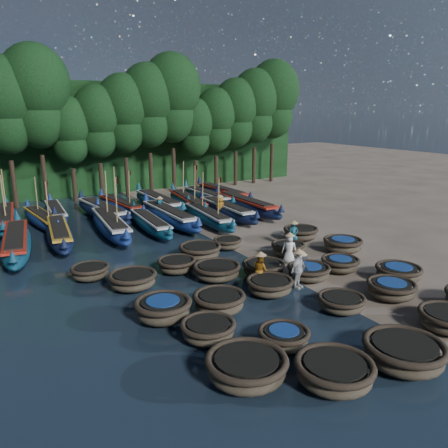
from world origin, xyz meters
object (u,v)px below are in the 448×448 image
coracle_8 (391,289)px  fisherman_5 (160,208)px  coracle_16 (217,271)px  long_boat_14 (159,202)px  fisherman_0 (289,247)px  coracle_1 (334,372)px  coracle_11 (219,302)px  long_boat_2 (59,233)px  long_boat_16 (207,197)px  coracle_12 (270,286)px  coracle_2 (404,353)px  coracle_19 (343,244)px  coracle_3 (448,319)px  fisherman_1 (293,233)px  coracle_13 (309,272)px  long_boat_5 (169,216)px  long_boat_6 (208,217)px  fisherman_2 (260,268)px  long_boat_11 (56,212)px  coracle_15 (133,280)px  coracle_20 (90,272)px  fisherman_6 (220,207)px  coracle_0 (247,367)px  coracle_6 (284,337)px  long_boat_13 (121,206)px  long_boat_3 (111,225)px  coracle_7 (341,302)px  long_boat_7 (226,210)px  coracle_9 (398,272)px  coracle_14 (340,264)px  long_boat_9 (5,218)px  long_boat_8 (246,205)px  long_boat_10 (42,219)px  coracle_22 (200,251)px  long_boat_15 (187,202)px  coracle_21 (177,265)px  long_boat_12 (103,211)px  fisherman_3 (301,268)px  coracle_18 (288,248)px

coracle_8 → fisherman_5: size_ratio=1.12×
coracle_16 → long_boat_14: (3.24, 14.66, 0.19)m
fisherman_0 → coracle_1: bearing=94.0°
coracle_11 → long_boat_2: (-3.45, 12.76, 0.10)m
long_boat_16 → coracle_12: bearing=-110.6°
coracle_2 → coracle_19: (6.61, 8.96, -0.04)m
coracle_3 → fisherman_1: 10.28m
coracle_13 → long_boat_5: 12.55m
coracle_12 → long_boat_6: 12.01m
long_boat_5 → fisherman_2: bearing=-94.4°
long_boat_11 → fisherman_0: bearing=-57.8°
coracle_15 → fisherman_0: bearing=-6.6°
coracle_20 → fisherman_6: (10.97, 6.82, 0.51)m
coracle_0 → coracle_8: (8.35, 1.67, -0.04)m
coracle_6 → long_boat_13: 21.63m
long_boat_3 → fisherman_2: 11.99m
coracle_7 → long_boat_7: long_boat_7 is taller
coracle_9 → coracle_19: size_ratio=1.02×
coracle_2 → fisherman_1: fisherman_1 is taller
coracle_14 → long_boat_3: bearing=122.0°
coracle_3 → long_boat_9: (-12.17, 23.60, 0.18)m
long_boat_8 → long_boat_13: (-8.11, 4.87, -0.08)m
long_boat_10 → fisherman_0: (9.63, -14.15, 0.32)m
fisherman_6 → coracle_22: bearing=127.7°
long_boat_8 → coracle_0: bearing=-122.8°
coracle_0 → coracle_13: bearing=36.3°
coracle_0 → coracle_15: size_ratio=1.24×
long_boat_2 → long_boat_7: 11.60m
coracle_20 → coracle_15: bearing=-57.4°
fisherman_0 → long_boat_16: bearing=-66.7°
coracle_12 → long_boat_2: size_ratio=0.30×
long_boat_14 → coracle_16: bearing=-102.5°
coracle_7 → fisherman_1: (3.50, 7.14, 0.52)m
coracle_11 → coracle_12: bearing=7.6°
long_boat_10 → long_boat_15: size_ratio=0.89×
coracle_11 → coracle_21: bearing=85.1°
coracle_11 → long_boat_16: bearing=62.5°
coracle_11 → coracle_15: bearing=118.0°
long_boat_6 → long_boat_12: size_ratio=0.91×
long_boat_2 → long_boat_11: bearing=88.4°
long_boat_3 → fisherman_3: size_ratio=5.20×
coracle_11 → fisherman_0: (5.90, 3.01, 0.38)m
coracle_6 → coracle_18: bearing=50.1°
coracle_0 → long_boat_11: (-0.98, 22.98, 0.04)m
coracle_8 → long_boat_3: long_boat_3 is taller
long_boat_12 → coracle_1: bearing=-96.2°
coracle_1 → long_boat_14: (4.40, 23.31, 0.17)m
coracle_15 → long_boat_8: (12.25, 9.47, 0.19)m
coracle_13 → coracle_22: 5.86m
coracle_16 → long_boat_7: long_boat_7 is taller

